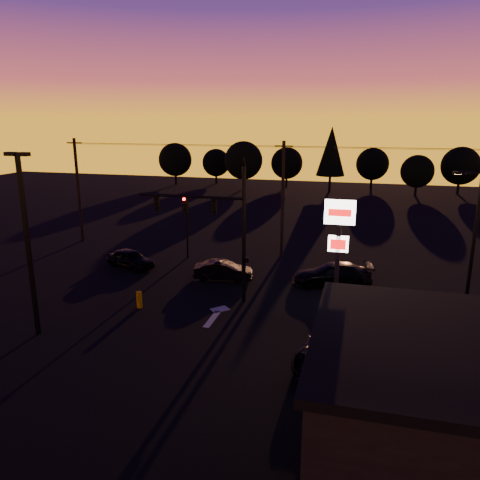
# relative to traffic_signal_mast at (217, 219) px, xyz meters

# --- Properties ---
(ground) EXTENTS (120.00, 120.00, 0.00)m
(ground) POSITION_rel_traffic_signal_mast_xyz_m (0.10, -3.99, -4.94)
(ground) COLOR black
(ground) RESTS_ON ground
(lane_arrow) EXTENTS (1.20, 3.10, 0.01)m
(lane_arrow) POSITION_rel_traffic_signal_mast_xyz_m (0.60, -2.33, -4.93)
(lane_arrow) COLOR beige
(lane_arrow) RESTS_ON ground
(traffic_signal_mast) EXTENTS (6.79, 0.52, 8.58)m
(traffic_signal_mast) POSITION_rel_traffic_signal_mast_xyz_m (0.00, 0.00, 0.00)
(traffic_signal_mast) COLOR black
(traffic_signal_mast) RESTS_ON ground
(secondary_signal) EXTENTS (0.30, 0.31, 4.35)m
(secondary_signal) POSITION_rel_traffic_signal_mast_xyz_m (-4.90, 7.49, -2.07)
(secondary_signal) COLOR black
(secondary_signal) RESTS_ON ground
(parking_lot_light) EXTENTS (1.25, 0.30, 9.14)m
(parking_lot_light) POSITION_rel_traffic_signal_mast_xyz_m (-7.40, -6.99, 0.33)
(parking_lot_light) COLOR black
(parking_lot_light) RESTS_ON ground
(pylon_sign) EXTENTS (1.50, 0.28, 6.80)m
(pylon_sign) POSITION_rel_traffic_signal_mast_xyz_m (7.10, -2.49, -0.02)
(pylon_sign) COLOR black
(pylon_sign) RESTS_ON ground
(streetlight) EXTENTS (1.55, 0.35, 8.00)m
(streetlight) POSITION_rel_traffic_signal_mast_xyz_m (14.01, 1.51, -0.52)
(streetlight) COLOR black
(streetlight) RESTS_ON ground
(utility_pole_0) EXTENTS (1.40, 0.26, 9.00)m
(utility_pole_0) POSITION_rel_traffic_signal_mast_xyz_m (-15.90, 10.01, -0.34)
(utility_pole_0) COLOR black
(utility_pole_0) RESTS_ON ground
(utility_pole_1) EXTENTS (1.40, 0.26, 9.00)m
(utility_pole_1) POSITION_rel_traffic_signal_mast_xyz_m (2.10, 10.01, -0.34)
(utility_pole_1) COLOR black
(utility_pole_1) RESTS_ON ground
(power_wires) EXTENTS (36.00, 1.22, 0.07)m
(power_wires) POSITION_rel_traffic_signal_mast_xyz_m (2.10, 10.01, 3.63)
(power_wires) COLOR black
(power_wires) RESTS_ON ground
(bollard) EXTENTS (0.32, 0.32, 0.97)m
(bollard) POSITION_rel_traffic_signal_mast_xyz_m (-3.98, -2.56, -4.45)
(bollard) COLOR #DAB000
(bollard) RESTS_ON ground
(tree_0) EXTENTS (5.36, 5.36, 6.74)m
(tree_0) POSITION_rel_traffic_signal_mast_xyz_m (-21.90, 46.01, -0.88)
(tree_0) COLOR black
(tree_0) RESTS_ON ground
(tree_1) EXTENTS (4.54, 4.54, 5.71)m
(tree_1) POSITION_rel_traffic_signal_mast_xyz_m (-15.90, 49.01, -1.50)
(tree_1) COLOR black
(tree_1) RESTS_ON ground
(tree_2) EXTENTS (5.77, 5.78, 7.26)m
(tree_2) POSITION_rel_traffic_signal_mast_xyz_m (-9.90, 44.01, -0.57)
(tree_2) COLOR black
(tree_2) RESTS_ON ground
(tree_3) EXTENTS (4.95, 4.95, 6.22)m
(tree_3) POSITION_rel_traffic_signal_mast_xyz_m (-3.90, 48.01, -1.19)
(tree_3) COLOR black
(tree_3) RESTS_ON ground
(tree_4) EXTENTS (4.18, 4.18, 9.50)m
(tree_4) POSITION_rel_traffic_signal_mast_xyz_m (3.10, 45.01, 0.99)
(tree_4) COLOR black
(tree_4) RESTS_ON ground
(tree_5) EXTENTS (4.95, 4.95, 6.22)m
(tree_5) POSITION_rel_traffic_signal_mast_xyz_m (9.10, 50.01, -1.19)
(tree_5) COLOR black
(tree_5) RESTS_ON ground
(tree_6) EXTENTS (4.54, 4.54, 5.71)m
(tree_6) POSITION_rel_traffic_signal_mast_xyz_m (15.10, 44.01, -1.50)
(tree_6) COLOR black
(tree_6) RESTS_ON ground
(tree_7) EXTENTS (5.36, 5.36, 6.74)m
(tree_7) POSITION_rel_traffic_signal_mast_xyz_m (21.10, 47.01, -0.88)
(tree_7) COLOR black
(tree_7) RESTS_ON ground
(car_left) EXTENTS (4.24, 2.84, 1.34)m
(car_left) POSITION_rel_traffic_signal_mast_xyz_m (-8.08, 4.15, -4.27)
(car_left) COLOR black
(car_left) RESTS_ON ground
(car_mid) EXTENTS (4.11, 1.98, 1.30)m
(car_mid) POSITION_rel_traffic_signal_mast_xyz_m (-0.71, 3.33, -4.29)
(car_mid) COLOR black
(car_mid) RESTS_ON ground
(car_right) EXTENTS (5.47, 3.28, 1.48)m
(car_right) POSITION_rel_traffic_signal_mast_xyz_m (6.50, 4.17, -4.19)
(car_right) COLOR black
(car_right) RESTS_ON ground
(suv_parked) EXTENTS (3.48, 5.87, 1.53)m
(suv_parked) POSITION_rel_traffic_signal_mast_xyz_m (7.29, -6.00, -4.17)
(suv_parked) COLOR black
(suv_parked) RESTS_ON ground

